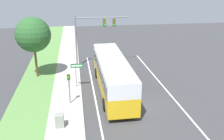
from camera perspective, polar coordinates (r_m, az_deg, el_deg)
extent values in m
plane|color=#38383A|center=(22.04, 6.08, -8.28)|extent=(80.00, 80.00, 0.00)
cube|color=#ADA89E|center=(21.42, -10.41, -9.24)|extent=(2.80, 80.00, 0.12)
cube|color=#568442|center=(21.81, -18.95, -9.54)|extent=(3.60, 80.00, 0.10)
cube|color=silver|center=(21.48, -3.38, -8.99)|extent=(0.14, 30.00, 0.01)
cube|color=silver|center=(23.15, 14.81, -7.41)|extent=(0.14, 30.00, 0.01)
cube|color=gold|center=(24.39, 0.07, -2.18)|extent=(2.53, 12.16, 1.59)
cube|color=silver|center=(23.88, 0.07, 1.03)|extent=(2.53, 12.16, 1.30)
cube|color=black|center=(24.03, 0.07, 0.02)|extent=(2.57, 11.19, 0.98)
cube|color=silver|center=(22.78, 0.42, 2.12)|extent=(1.77, 4.26, 0.24)
cylinder|color=black|center=(27.98, -3.56, -0.66)|extent=(0.28, 1.07, 1.07)
cylinder|color=black|center=(28.28, 1.34, -0.40)|extent=(0.28, 1.07, 1.07)
cylinder|color=black|center=(21.13, -1.65, -7.85)|extent=(0.28, 1.07, 1.07)
cylinder|color=black|center=(21.52, 4.83, -7.37)|extent=(0.28, 1.07, 1.07)
cylinder|color=slate|center=(31.08, -8.21, 6.34)|extent=(0.20, 0.20, 6.30)
cylinder|color=slate|center=(30.73, -2.20, 11.89)|extent=(6.59, 0.14, 0.14)
cube|color=#47470F|center=(30.85, -1.77, 10.76)|extent=(0.32, 0.28, 0.90)
sphere|color=#1ED838|center=(30.71, -1.72, 10.25)|extent=(0.18, 0.18, 0.18)
cube|color=#47470F|center=(31.01, 0.49, 10.82)|extent=(0.32, 0.28, 0.90)
sphere|color=#1ED838|center=(30.88, 0.54, 10.31)|extent=(0.18, 0.18, 0.18)
cylinder|color=slate|center=(21.97, -9.72, -4.47)|extent=(0.12, 0.12, 2.81)
cube|color=#47470F|center=(21.51, -9.90, -1.59)|extent=(0.28, 0.24, 0.44)
sphere|color=#1ED838|center=(21.37, -9.91, -1.73)|extent=(0.14, 0.14, 0.14)
cylinder|color=slate|center=(25.26, -8.22, -1.28)|extent=(0.08, 0.08, 2.62)
cube|color=#196B33|center=(24.90, -8.06, 0.98)|extent=(1.22, 0.03, 0.43)
cube|color=white|center=(24.88, -8.06, 0.96)|extent=(1.04, 0.01, 0.15)
cube|color=gray|center=(19.14, -11.88, -11.22)|extent=(0.64, 0.63, 1.01)
cylinder|color=brown|center=(28.82, -16.98, 2.01)|extent=(0.24, 0.24, 3.63)
sphere|color=#285628|center=(28.09, -17.59, 7.72)|extent=(3.76, 3.76, 3.76)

